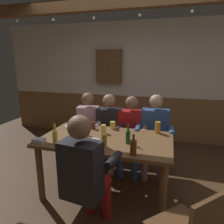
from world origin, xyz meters
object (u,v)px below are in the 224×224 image
Objects in this scene: person_3 at (155,131)px; person_0 at (88,126)px; person_2 at (131,131)px; pint_glass_1 at (103,129)px; chair_empty_near_right at (114,125)px; pint_glass_3 at (93,125)px; pint_glass_2 at (113,125)px; bottle_0 at (128,136)px; pint_glass_6 at (84,133)px; person_4 at (85,171)px; pint_glass_4 at (104,141)px; wall_dart_cabinet at (109,66)px; table_candle at (87,132)px; dining_table at (106,146)px; pint_glass_0 at (158,127)px; bottle_2 at (133,147)px; plate_1 at (90,142)px; condiment_caddy at (39,141)px; pint_glass_5 at (72,139)px; bottle_1 at (55,136)px; plate_0 at (74,126)px; person_1 at (108,128)px.

person_0 is at bearing -2.33° from person_3.
person_2 is 10.33× the size of pint_glass_1.
chair_empty_near_right is 1.14m from pint_glass_3.
bottle_0 is at bearing -55.69° from pint_glass_2.
pint_glass_1 is 1.02× the size of pint_glass_6.
person_0 is at bearing 58.70° from chair_empty_near_right.
person_4 reaches higher than pint_glass_4.
chair_empty_near_right is at bearing -66.21° from wall_dart_cabinet.
person_4 is 15.74× the size of table_candle.
dining_table is 1.35× the size of person_0.
wall_dart_cabinet is (-0.03, 1.35, 0.93)m from person_0.
person_2 reaches higher than pint_glass_0.
bottle_2 reaches higher than pint_glass_1.
dining_table is 20.32× the size of table_candle.
person_4 is at bearing 101.99° from person_0.
pint_glass_0 is (0.74, 0.57, 0.07)m from plate_1.
pint_glass_1 is (0.63, 0.52, 0.03)m from condiment_caddy.
pint_glass_3 is at bearing 146.30° from pint_glass_1.
plate_1 is 0.93m from pint_glass_0.
pint_glass_1 reaches higher than pint_glass_5.
table_candle is 0.11× the size of wall_dart_cabinet.
person_3 is at bearing 43.14° from bottle_1.
pint_glass_3 is at bearing 113.88° from person_4.
bottle_1 reaches higher than table_candle.
pint_glass_1 is at bearing -15.92° from plate_0.
person_1 reaches higher than pint_glass_4.
plate_1 is 1.10× the size of bottle_1.
dining_table is 0.25m from pint_glass_1.
pint_glass_1 is (0.04, 0.36, 0.05)m from plate_1.
chair_empty_near_right is at bearing 91.00° from table_candle.
condiment_caddy is at bearing -168.87° from bottle_1.
pint_glass_5 is (-0.40, 0.00, -0.02)m from pint_glass_4.
dining_table is 15.97× the size of pint_glass_3.
table_candle is 0.34× the size of bottle_1.
pint_glass_3 is (0.24, 0.62, -0.04)m from bottle_1.
pint_glass_2 is (-0.02, 0.37, 0.16)m from dining_table.
table_candle is at bearing 79.36° from chair_empty_near_right.
person_1 is at bearing -2.80° from person_3.
chair_empty_near_right is 3.40× the size of plate_1.
pint_glass_4 reaches higher than condiment_caddy.
bottle_1 is at bearing -126.80° from table_candle.
person_3 is 0.97× the size of person_4.
bottle_0 reaches higher than dining_table.
chair_empty_near_right is at bearing 90.80° from pint_glass_6.
pint_glass_2 is (0.16, -0.31, 0.15)m from person_1.
bottle_0 is 0.66m from pint_glass_5.
bottle_2 is 0.32× the size of wall_dart_cabinet.
person_3 reaches higher than person_2.
person_3 is 0.83m from bottle_0.
person_4 is at bearing -83.54° from pint_glass_1.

